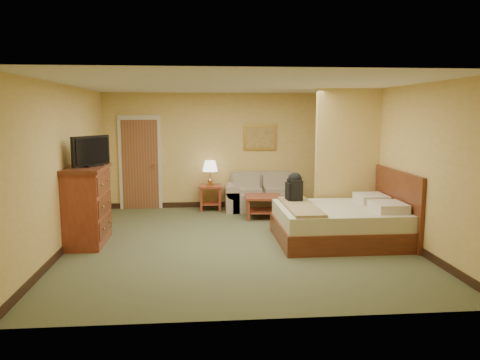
{
  "coord_description": "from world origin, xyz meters",
  "views": [
    {
      "loc": [
        -0.63,
        -7.63,
        2.15
      ],
      "look_at": [
        0.09,
        0.6,
        0.97
      ],
      "focal_mm": 35.0,
      "sensor_mm": 36.0,
      "label": 1
    }
  ],
  "objects": [
    {
      "name": "dresser",
      "position": [
        -2.48,
        0.11,
        0.65
      ],
      "size": [
        0.64,
        1.21,
        1.29
      ],
      "color": "maroon",
      "rests_on": "floor"
    },
    {
      "name": "backpack",
      "position": [
        1.04,
        0.37,
        0.87
      ],
      "size": [
        0.25,
        0.33,
        0.53
      ],
      "rotation": [
        0.0,
        0.0,
        0.09
      ],
      "color": "black",
      "rests_on": "bed"
    },
    {
      "name": "side_table",
      "position": [
        -0.39,
        2.65,
        0.37
      ],
      "size": [
        0.51,
        0.51,
        0.56
      ],
      "color": "maroon",
      "rests_on": "floor"
    },
    {
      "name": "tv",
      "position": [
        -2.38,
        0.11,
        1.52
      ],
      "size": [
        0.46,
        0.73,
        0.5
      ],
      "rotation": [
        0.0,
        0.0,
        -0.53
      ],
      "color": "black",
      "rests_on": "dresser"
    },
    {
      "name": "bed",
      "position": [
        1.81,
        -0.1,
        0.32
      ],
      "size": [
        2.17,
        1.84,
        1.19
      ],
      "color": "#542213",
      "rests_on": "floor"
    },
    {
      "name": "baseboard",
      "position": [
        0.0,
        2.99,
        0.06
      ],
      "size": [
        5.5,
        0.02,
        0.12
      ],
      "primitive_type": "cube",
      "color": "black",
      "rests_on": "floor"
    },
    {
      "name": "ceiling",
      "position": [
        0.0,
        0.0,
        2.6
      ],
      "size": [
        6.0,
        6.0,
        0.0
      ],
      "primitive_type": "plane",
      "rotation": [
        3.14,
        0.0,
        0.0
      ],
      "color": "white",
      "rests_on": "back_wall"
    },
    {
      "name": "left_wall",
      "position": [
        -2.75,
        0.0,
        1.3
      ],
      "size": [
        0.02,
        6.0,
        2.6
      ],
      "primitive_type": "cube",
      "color": "#D6B25B",
      "rests_on": "floor"
    },
    {
      "name": "partition",
      "position": [
        2.15,
        0.93,
        1.3
      ],
      "size": [
        1.2,
        0.15,
        2.6
      ],
      "primitive_type": "cube",
      "color": "#D6B25B",
      "rests_on": "floor"
    },
    {
      "name": "wall_picture",
      "position": [
        0.76,
        2.97,
        1.6
      ],
      "size": [
        0.76,
        0.04,
        0.59
      ],
      "color": "#B78E3F",
      "rests_on": "back_wall"
    },
    {
      "name": "table_lamp",
      "position": [
        -0.39,
        2.65,
        0.98
      ],
      "size": [
        0.33,
        0.33,
        0.55
      ],
      "color": "#AA7F3E",
      "rests_on": "side_table"
    },
    {
      "name": "loveseat",
      "position": [
        0.76,
        2.57,
        0.27
      ],
      "size": [
        1.65,
        0.76,
        0.83
      ],
      "color": "#9F8F78",
      "rests_on": "floor"
    },
    {
      "name": "right_wall",
      "position": [
        2.75,
        0.0,
        1.3
      ],
      "size": [
        0.02,
        6.0,
        2.6
      ],
      "primitive_type": "cube",
      "color": "#D6B25B",
      "rests_on": "floor"
    },
    {
      "name": "door",
      "position": [
        -1.95,
        2.96,
        1.03
      ],
      "size": [
        0.94,
        0.16,
        2.1
      ],
      "color": "beige",
      "rests_on": "floor"
    },
    {
      "name": "back_wall",
      "position": [
        0.0,
        3.0,
        1.3
      ],
      "size": [
        5.5,
        0.02,
        2.6
      ],
      "primitive_type": "cube",
      "color": "#D6B25B",
      "rests_on": "floor"
    },
    {
      "name": "coffee_table",
      "position": [
        0.68,
        1.76,
        0.33
      ],
      "size": [
        0.78,
        0.78,
        0.46
      ],
      "rotation": [
        0.0,
        0.0,
        -0.09
      ],
      "color": "maroon",
      "rests_on": "floor"
    },
    {
      "name": "floor",
      "position": [
        0.0,
        0.0,
        0.0
      ],
      "size": [
        6.0,
        6.0,
        0.0
      ],
      "primitive_type": "plane",
      "color": "#515638",
      "rests_on": "ground"
    }
  ]
}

